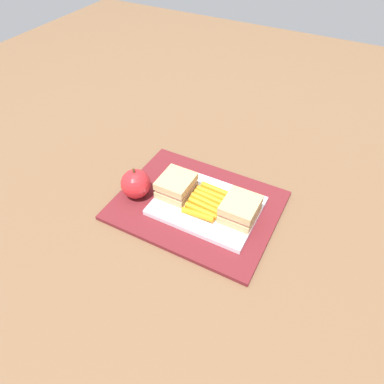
{
  "coord_description": "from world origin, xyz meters",
  "views": [
    {
      "loc": [
        -0.25,
        0.49,
        0.58
      ],
      "look_at": [
        0.01,
        0.0,
        0.04
      ],
      "focal_mm": 32.51,
      "sensor_mm": 36.0,
      "label": 1
    }
  ],
  "objects_px": {
    "apple": "(136,184)",
    "carrot_sticks_bundle": "(207,202)",
    "sandwich_half_left": "(240,209)",
    "food_tray": "(207,206)",
    "sandwich_half_right": "(176,186)"
  },
  "relations": [
    {
      "from": "food_tray",
      "to": "sandwich_half_right",
      "type": "relative_size",
      "value": 2.88
    },
    {
      "from": "sandwich_half_right",
      "to": "sandwich_half_left",
      "type": "bearing_deg",
      "value": 180.0
    },
    {
      "from": "sandwich_half_left",
      "to": "sandwich_half_right",
      "type": "xyz_separation_m",
      "value": [
        0.16,
        0.0,
        0.0
      ]
    },
    {
      "from": "sandwich_half_left",
      "to": "carrot_sticks_bundle",
      "type": "height_order",
      "value": "sandwich_half_left"
    },
    {
      "from": "food_tray",
      "to": "sandwich_half_right",
      "type": "distance_m",
      "value": 0.08
    },
    {
      "from": "sandwich_half_right",
      "to": "food_tray",
      "type": "bearing_deg",
      "value": 180.0
    },
    {
      "from": "sandwich_half_left",
      "to": "carrot_sticks_bundle",
      "type": "xyz_separation_m",
      "value": [
        0.08,
        0.0,
        -0.02
      ]
    },
    {
      "from": "carrot_sticks_bundle",
      "to": "apple",
      "type": "relative_size",
      "value": 1.28
    },
    {
      "from": "sandwich_half_left",
      "to": "carrot_sticks_bundle",
      "type": "bearing_deg",
      "value": 0.15
    },
    {
      "from": "apple",
      "to": "carrot_sticks_bundle",
      "type": "bearing_deg",
      "value": -166.66
    },
    {
      "from": "sandwich_half_left",
      "to": "sandwich_half_right",
      "type": "bearing_deg",
      "value": 0.0
    },
    {
      "from": "sandwich_half_left",
      "to": "apple",
      "type": "xyz_separation_m",
      "value": [
        0.24,
        0.04,
        0.0
      ]
    },
    {
      "from": "sandwich_half_right",
      "to": "carrot_sticks_bundle",
      "type": "distance_m",
      "value": 0.08
    },
    {
      "from": "food_tray",
      "to": "sandwich_half_left",
      "type": "distance_m",
      "value": 0.08
    },
    {
      "from": "food_tray",
      "to": "carrot_sticks_bundle",
      "type": "height_order",
      "value": "carrot_sticks_bundle"
    }
  ]
}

